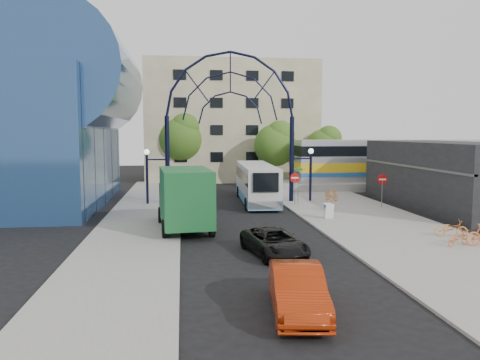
{
  "coord_description": "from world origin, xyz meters",
  "views": [
    {
      "loc": [
        -3.84,
        -23.17,
        5.69
      ],
      "look_at": [
        -0.23,
        6.0,
        2.72
      ],
      "focal_mm": 35.0,
      "sensor_mm": 36.0,
      "label": 1
    }
  ],
  "objects": [
    {
      "name": "street_name_sign",
      "position": [
        5.2,
        12.6,
        2.13
      ],
      "size": [
        0.7,
        0.7,
        2.8
      ],
      "color": "slate",
      "rests_on": "sidewalk_east"
    },
    {
      "name": "sidewalk_east",
      "position": [
        8.0,
        4.0,
        0.06
      ],
      "size": [
        8.0,
        56.0,
        0.12
      ],
      "primitive_type": "cube",
      "color": "gray",
      "rests_on": "ground"
    },
    {
      "name": "red_sedan",
      "position": [
        -0.27,
        -9.15,
        0.75
      ],
      "size": [
        2.14,
        4.7,
        1.49
      ],
      "primitive_type": "imported",
      "rotation": [
        0.0,
        0.0,
        -0.13
      ],
      "color": "#A02809",
      "rests_on": "ground"
    },
    {
      "name": "tree_north_b",
      "position": [
        -3.88,
        29.93,
        5.27
      ],
      "size": [
        5.12,
        5.12,
        8.0
      ],
      "color": "#382314",
      "rests_on": "ground"
    },
    {
      "name": "train_platform",
      "position": [
        20.0,
        22.0,
        0.4
      ],
      "size": [
        32.0,
        5.0,
        0.8
      ],
      "primitive_type": "cube",
      "color": "gray",
      "rests_on": "ground"
    },
    {
      "name": "transit_hall",
      "position": [
        -15.3,
        15.0,
        6.7
      ],
      "size": [
        16.5,
        18.0,
        14.5
      ],
      "color": "navy",
      "rests_on": "ground"
    },
    {
      "name": "train_car",
      "position": [
        20.0,
        22.0,
        2.9
      ],
      "size": [
        25.1,
        3.05,
        4.2
      ],
      "color": "#B7B7BC",
      "rests_on": "train_platform"
    },
    {
      "name": "tree_north_c",
      "position": [
        12.12,
        27.93,
        4.28
      ],
      "size": [
        4.16,
        4.16,
        6.5
      ],
      "color": "#382314",
      "rests_on": "ground"
    },
    {
      "name": "stop_sign",
      "position": [
        4.8,
        12.0,
        1.99
      ],
      "size": [
        0.8,
        0.07,
        2.5
      ],
      "color": "slate",
      "rests_on": "sidewalk_east"
    },
    {
      "name": "city_bus",
      "position": [
        2.2,
        14.57,
        1.62
      ],
      "size": [
        3.03,
        11.37,
        3.09
      ],
      "rotation": [
        0.0,
        0.0,
        -0.04
      ],
      "color": "silver",
      "rests_on": "ground"
    },
    {
      "name": "green_truck",
      "position": [
        -3.76,
        4.2,
        1.83
      ],
      "size": [
        3.33,
        7.46,
        3.66
      ],
      "rotation": [
        0.0,
        0.0,
        0.09
      ],
      "color": "black",
      "rests_on": "ground"
    },
    {
      "name": "do_not_enter_sign",
      "position": [
        11.0,
        10.0,
        1.98
      ],
      "size": [
        0.76,
        0.07,
        2.48
      ],
      "color": "slate",
      "rests_on": "sidewalk_east"
    },
    {
      "name": "bike_near_b",
      "position": [
        8.39,
        13.98,
        0.62
      ],
      "size": [
        1.04,
        1.73,
        1.0
      ],
      "primitive_type": "imported",
      "rotation": [
        0.0,
        0.0,
        0.37
      ],
      "color": "orange",
      "rests_on": "sidewalk_east"
    },
    {
      "name": "bike_near_a",
      "position": [
        6.64,
        8.99,
        0.59
      ],
      "size": [
        0.66,
        1.82,
        0.95
      ],
      "primitive_type": "imported",
      "rotation": [
        0.0,
        0.0,
        0.02
      ],
      "color": "#CD5E29",
      "rests_on": "sidewalk_east"
    },
    {
      "name": "black_suv",
      "position": [
        0.35,
        -2.23,
        0.63
      ],
      "size": [
        2.94,
        4.84,
        1.25
      ],
      "primitive_type": "imported",
      "rotation": [
        0.0,
        0.0,
        0.2
      ],
      "color": "black",
      "rests_on": "ground"
    },
    {
      "name": "bike_far_a",
      "position": [
        10.48,
        -0.0,
        0.57
      ],
      "size": [
        1.81,
        1.04,
        0.9
      ],
      "primitive_type": "imported",
      "rotation": [
        0.0,
        0.0,
        1.29
      ],
      "color": "orange",
      "rests_on": "sidewalk_east"
    },
    {
      "name": "bike_far_c",
      "position": [
        9.66,
        -1.98,
        0.52
      ],
      "size": [
        1.63,
        1.07,
        0.81
      ],
      "primitive_type": "imported",
      "rotation": [
        0.0,
        0.0,
        1.95
      ],
      "color": "orange",
      "rests_on": "sidewalk_east"
    },
    {
      "name": "gateway_arch",
      "position": [
        0.0,
        14.0,
        8.56
      ],
      "size": [
        13.64,
        0.44,
        12.1
      ],
      "color": "black",
      "rests_on": "ground"
    },
    {
      "name": "plaza_west",
      "position": [
        -6.5,
        6.0,
        0.06
      ],
      "size": [
        5.0,
        50.0,
        0.12
      ],
      "primitive_type": "cube",
      "color": "gray",
      "rests_on": "ground"
    },
    {
      "name": "apartment_block",
      "position": [
        2.0,
        34.97,
        7.0
      ],
      "size": [
        20.0,
        12.1,
        14.0
      ],
      "color": "tan",
      "rests_on": "ground"
    },
    {
      "name": "sandwich_board",
      "position": [
        5.6,
        5.98,
        0.74
      ],
      "size": [
        0.55,
        0.61,
        0.99
      ],
      "color": "white",
      "rests_on": "sidewalk_east"
    },
    {
      "name": "tree_north_a",
      "position": [
        6.12,
        25.93,
        4.61
      ],
      "size": [
        4.48,
        4.48,
        7.0
      ],
      "color": "#382314",
      "rests_on": "ground"
    },
    {
      "name": "commercial_block_east",
      "position": [
        16.0,
        10.0,
        2.5
      ],
      "size": [
        6.0,
        16.0,
        5.0
      ],
      "primitive_type": "cube",
      "color": "black",
      "rests_on": "ground"
    },
    {
      "name": "ground",
      "position": [
        0.0,
        0.0,
        0.0
      ],
      "size": [
        120.0,
        120.0,
        0.0
      ],
      "primitive_type": "plane",
      "color": "black",
      "rests_on": "ground"
    }
  ]
}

